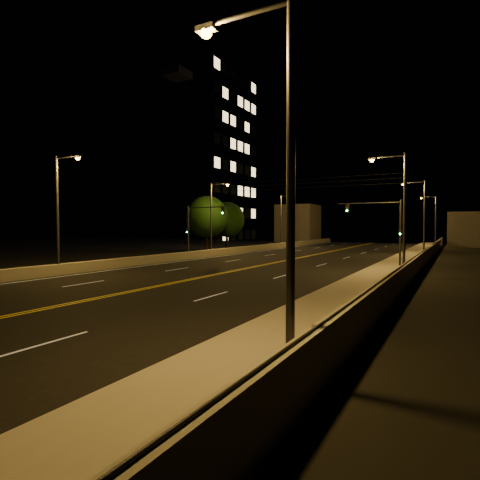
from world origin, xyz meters
The scene contains 22 objects.
road centered at (0.00, 20.00, 0.01)m, with size 18.00×120.00×0.02m, color black.
sidewalk centered at (10.80, 20.00, 0.15)m, with size 3.60×120.00×0.30m, color gray.
curb centered at (8.93, 20.00, 0.07)m, with size 0.14×120.00×0.15m, color gray.
parapet_wall centered at (12.45, 20.00, 0.80)m, with size 0.30×120.00×1.00m, color #A59E89.
jersey_barrier centered at (-9.55, 20.00, 0.39)m, with size 0.45×120.00×0.79m, color #A59E89.
distant_building_right centered at (16.50, 72.49, 2.88)m, with size 6.00×10.00×5.77m, color gray.
distant_building_left centered at (-16.00, 77.97, 4.05)m, with size 8.00×8.00×8.09m, color gray.
parapet_rail centered at (12.45, 20.00, 1.33)m, with size 0.06×0.06×120.00m, color black.
lane_markings centered at (0.00, 19.93, 0.02)m, with size 17.32×116.00×0.00m.
streetlight_0 centered at (11.50, 2.31, 4.92)m, with size 2.55×0.28×8.44m.
streetlight_1 centered at (11.50, 23.64, 4.92)m, with size 2.55×0.28×8.44m.
streetlight_2 centered at (11.50, 42.28, 4.92)m, with size 2.55×0.28×8.44m.
streetlight_3 centered at (11.50, 67.40, 4.92)m, with size 2.55×0.28×8.44m.
streetlight_4 centered at (-9.90, 13.04, 4.92)m, with size 2.55×0.28×8.44m.
streetlight_5 centered at (-9.90, 33.41, 4.92)m, with size 2.55×0.28×8.44m.
streetlight_6 centered at (-9.90, 54.33, 4.92)m, with size 2.55×0.28×8.44m.
traffic_signal_right centered at (9.94, 28.33, 3.56)m, with size 5.11×0.31×5.56m.
traffic_signal_left centered at (-8.74, 28.33, 3.56)m, with size 5.11×0.31×5.56m.
overhead_wires centered at (0.00, 29.50, 7.40)m, with size 22.00×0.03×0.83m.
building_tower centered at (-28.51, 50.92, 14.71)m, with size 24.00×15.00×30.57m.
tree_0 centered at (-13.54, 37.57, 4.64)m, with size 5.43×5.43×7.36m.
tree_1 centered at (-14.72, 44.71, 4.40)m, with size 5.15×5.15×6.98m.
Camera 1 is at (15.02, -5.94, 3.45)m, focal length 30.00 mm.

